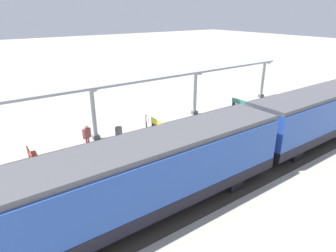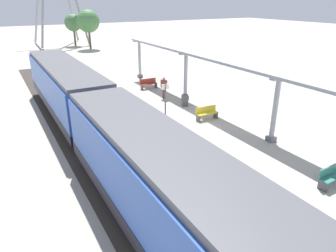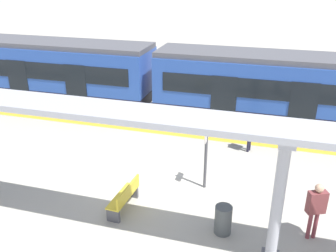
# 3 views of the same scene
# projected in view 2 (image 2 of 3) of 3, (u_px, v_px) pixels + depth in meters

# --- Properties ---
(ground_plane) EXTENTS (176.00, 176.00, 0.00)m
(ground_plane) POSITION_uv_depth(u_px,v_px,m) (178.00, 126.00, 19.22)
(ground_plane) COLOR #AEA99A
(tactile_edge_strip) EXTENTS (0.44, 33.73, 0.01)m
(tactile_edge_strip) POSITION_uv_depth(u_px,v_px,m) (124.00, 138.00, 17.59)
(tactile_edge_strip) COLOR gold
(tactile_edge_strip) RESTS_ON ground
(trackbed) EXTENTS (3.20, 45.73, 0.01)m
(trackbed) POSITION_uv_depth(u_px,v_px,m) (92.00, 145.00, 16.77)
(trackbed) COLOR #38332D
(trackbed) RESTS_ON ground
(train_near_carriage) EXTENTS (2.65, 13.03, 3.48)m
(train_near_carriage) POSITION_uv_depth(u_px,v_px,m) (166.00, 193.00, 9.44)
(train_near_carriage) COLOR #274CA4
(train_near_carriage) RESTS_ON ground
(train_far_carriage) EXTENTS (2.65, 13.03, 3.48)m
(train_far_carriage) POSITION_uv_depth(u_px,v_px,m) (66.00, 89.00, 20.41)
(train_far_carriage) COLOR #274CA4
(train_far_carriage) RESTS_ON ground
(canopy_pillar_second) EXTENTS (1.10, 0.44, 3.61)m
(canopy_pillar_second) POSITION_uv_depth(u_px,v_px,m) (275.00, 110.00, 16.49)
(canopy_pillar_second) COLOR slate
(canopy_pillar_second) RESTS_ON ground
(canopy_pillar_third) EXTENTS (1.10, 0.44, 3.61)m
(canopy_pillar_third) POSITION_uv_depth(u_px,v_px,m) (186.00, 76.00, 23.65)
(canopy_pillar_third) COLOR slate
(canopy_pillar_third) RESTS_ON ground
(canopy_pillar_fourth) EXTENTS (1.10, 0.44, 3.61)m
(canopy_pillar_fourth) POSITION_uv_depth(u_px,v_px,m) (140.00, 59.00, 30.46)
(canopy_pillar_fourth) COLOR slate
(canopy_pillar_fourth) RESTS_ON ground
(canopy_beam) EXTENTS (1.20, 27.02, 0.16)m
(canopy_beam) POSITION_uv_depth(u_px,v_px,m) (227.00, 62.00, 19.19)
(canopy_beam) COLOR #A8AAB2
(canopy_beam) RESTS_ON canopy_pillar_nearest
(bench_near_end) EXTENTS (1.52, 0.50, 0.86)m
(bench_near_end) POSITION_uv_depth(u_px,v_px,m) (332.00, 176.00, 13.00)
(bench_near_end) COLOR #337A6E
(bench_near_end) RESTS_ON ground
(bench_mid_platform) EXTENTS (1.52, 0.52, 0.86)m
(bench_mid_platform) POSITION_uv_depth(u_px,v_px,m) (207.00, 113.00, 20.15)
(bench_mid_platform) COLOR gold
(bench_mid_platform) RESTS_ON ground
(bench_far_end) EXTENTS (1.51, 0.48, 0.86)m
(bench_far_end) POSITION_uv_depth(u_px,v_px,m) (149.00, 84.00, 27.15)
(bench_far_end) COLOR #A13626
(bench_far_end) RESTS_ON ground
(trash_bin) EXTENTS (0.48, 0.48, 0.86)m
(trash_bin) POSITION_uv_depth(u_px,v_px,m) (185.00, 100.00, 22.73)
(trash_bin) COLOR #4C5152
(trash_bin) RESTS_ON ground
(platform_info_sign) EXTENTS (0.56, 0.10, 2.20)m
(platform_info_sign) POSITION_uv_depth(u_px,v_px,m) (165.00, 96.00, 20.66)
(platform_info_sign) COLOR #4C4C51
(platform_info_sign) RESTS_ON ground
(passenger_waiting_near_edge) EXTENTS (0.51, 0.35, 1.61)m
(passenger_waiting_near_edge) POSITION_uv_depth(u_px,v_px,m) (114.00, 103.00, 20.33)
(passenger_waiting_near_edge) COLOR #1E1D2D
(passenger_waiting_near_edge) RESTS_ON ground
(passenger_by_the_benches) EXTENTS (0.41, 0.55, 1.73)m
(passenger_by_the_benches) POSITION_uv_depth(u_px,v_px,m) (164.00, 85.00, 24.19)
(passenger_by_the_benches) COLOR brown
(passenger_by_the_benches) RESTS_ON ground
(tree_left_background) EXTENTS (2.80, 2.80, 5.10)m
(tree_left_background) POSITION_uv_depth(u_px,v_px,m) (73.00, 23.00, 50.99)
(tree_left_background) COLOR brown
(tree_left_background) RESTS_ON ground
(tree_right_background) EXTENTS (3.44, 3.44, 5.88)m
(tree_right_background) POSITION_uv_depth(u_px,v_px,m) (88.00, 21.00, 47.39)
(tree_right_background) COLOR brown
(tree_right_background) RESTS_ON ground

